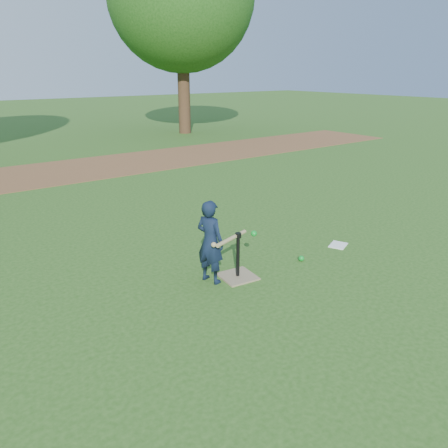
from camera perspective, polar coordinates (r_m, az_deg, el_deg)
ground at (r=6.02m, az=2.53°, el=-5.59°), size 80.00×80.00×0.00m
dirt_strip at (r=12.48m, az=-19.83°, el=6.56°), size 24.00×3.00×0.01m
child at (r=5.41m, az=-1.81°, el=-2.36°), size 0.36×0.45×1.07m
wiffle_ball_ground at (r=6.27m, az=10.07°, el=-4.44°), size 0.08×0.08×0.08m
clipboard at (r=6.94m, az=14.68°, el=-2.68°), size 0.37×0.33×0.01m
batting_tee at (r=5.68m, az=1.81°, el=-5.95°), size 0.48×0.48×0.61m
swing_action at (r=5.43m, az=1.40°, el=-1.83°), size 0.72×0.24×0.08m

